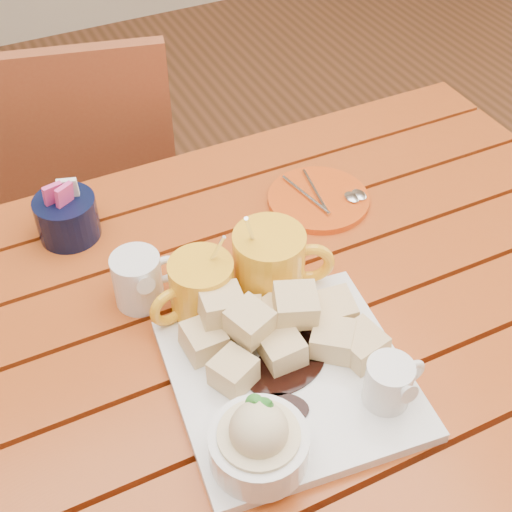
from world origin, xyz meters
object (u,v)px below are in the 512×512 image
coffee_mug_right (271,265)px  chair_far (77,196)px  table (267,357)px  dessert_plate (284,379)px  coffee_mug_left (200,290)px  orange_saucer (319,199)px

coffee_mug_right → chair_far: coffee_mug_right is taller
coffee_mug_right → chair_far: size_ratio=0.18×
table → chair_far: 0.70m
dessert_plate → chair_far: bearing=95.4°
dessert_plate → coffee_mug_left: coffee_mug_left is taller
table → coffee_mug_right: bearing=55.3°
coffee_mug_right → orange_saucer: size_ratio=1.00×
dessert_plate → orange_saucer: dessert_plate is taller
table → coffee_mug_right: (0.02, 0.02, 0.16)m
dessert_plate → coffee_mug_right: coffee_mug_right is taller
orange_saucer → chair_far: chair_far is taller
chair_far → table: bearing=114.1°
table → coffee_mug_right: coffee_mug_right is taller
table → dessert_plate: size_ratio=3.78×
table → chair_far: bearing=100.5°
dessert_plate → orange_saucer: 0.39m
dessert_plate → coffee_mug_right: bearing=68.3°
dessert_plate → orange_saucer: bearing=53.7°
table → chair_far: chair_far is taller
coffee_mug_left → chair_far: size_ratio=0.16×
dessert_plate → coffee_mug_right: (0.07, 0.16, 0.02)m
table → coffee_mug_right: 0.17m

